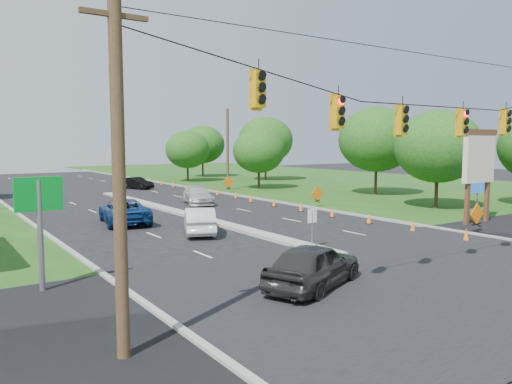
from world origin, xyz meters
TOP-DOWN VIEW (x-y plane):
  - ground at (0.00, 0.00)m, footprint 160.00×160.00m
  - grass_right at (30.00, 20.00)m, footprint 40.00×160.00m
  - cross_street at (0.00, 0.00)m, footprint 160.00×14.00m
  - curb_left at (-10.10, 30.00)m, footprint 0.25×110.00m
  - curb_right at (10.10, 30.00)m, footprint 0.25×110.00m
  - median at (0.00, 21.00)m, footprint 1.00×34.00m
  - median_sign at (0.00, 6.00)m, footprint 0.55×0.06m
  - signal_span at (-0.05, -1.00)m, footprint 25.60×0.32m
  - utility_pole_far_right at (12.50, 35.00)m, footprint 0.28×0.28m
  - pylon_sign at (14.31, 6.20)m, footprint 5.90×2.30m
  - cone_0 at (8.28, 3.00)m, footprint 0.32×0.32m
  - cone_1 at (8.28, 6.50)m, footprint 0.32×0.32m
  - cone_2 at (8.28, 10.00)m, footprint 0.32×0.32m
  - cone_3 at (8.28, 13.50)m, footprint 0.32×0.32m
  - cone_4 at (8.28, 17.00)m, footprint 0.32×0.32m
  - cone_5 at (8.28, 20.50)m, footprint 0.32×0.32m
  - cone_6 at (8.28, 24.00)m, footprint 0.32×0.32m
  - cone_7 at (8.88, 27.50)m, footprint 0.32×0.32m
  - cone_8 at (8.88, 31.00)m, footprint 0.32×0.32m
  - cone_9 at (8.88, 34.50)m, footprint 0.32×0.32m
  - cone_10 at (8.88, 38.00)m, footprint 0.32×0.32m
  - cone_11 at (8.88, 41.50)m, footprint 0.32×0.32m
  - cone_12 at (8.88, 45.00)m, footprint 0.32×0.32m
  - cone_13 at (8.88, 48.50)m, footprint 0.32×0.32m
  - work_sign_0 at (10.80, 4.00)m, footprint 1.27×0.58m
  - work_sign_1 at (10.80, 18.00)m, footprint 1.27×0.58m
  - work_sign_2 at (10.80, 32.00)m, footprint 1.27×0.58m
  - tree_7 at (18.00, 12.00)m, footprint 6.72×6.72m
  - tree_8 at (22.00, 22.00)m, footprint 7.56×7.56m
  - tree_9 at (16.00, 34.00)m, footprint 5.88×5.88m
  - tree_10 at (24.00, 44.00)m, footprint 7.56×7.56m
  - tree_11 at (20.00, 55.00)m, footprint 6.72×6.72m
  - tree_12 at (14.00, 48.00)m, footprint 5.88×5.88m
  - black_sedan at (-4.21, 1.00)m, footprint 5.31×3.76m
  - white_sedan at (-2.57, 13.02)m, footprint 3.41×4.96m
  - blue_pickup at (-4.92, 19.06)m, footprint 3.68×6.24m
  - silver_car_far at (3.81, 25.51)m, footprint 3.55×5.59m
  - silver_car_oncoming at (-6.05, 38.61)m, footprint 1.73×4.19m
  - dark_car_receding at (4.60, 42.00)m, footprint 2.98×4.30m

SIDE VIEW (x-z plane):
  - ground at x=0.00m, z-range 0.00..0.00m
  - grass_right at x=30.00m, z-range -0.03..0.03m
  - cross_street at x=0.00m, z-range -0.01..0.01m
  - curb_left at x=-10.10m, z-range -0.08..0.08m
  - curb_right at x=10.10m, z-range -0.08..0.08m
  - median at x=0.00m, z-range -0.09..0.09m
  - cone_0 at x=8.28m, z-range 0.00..0.70m
  - cone_1 at x=8.28m, z-range 0.00..0.70m
  - cone_2 at x=8.28m, z-range 0.00..0.70m
  - cone_3 at x=8.28m, z-range 0.00..0.70m
  - cone_4 at x=8.28m, z-range 0.00..0.70m
  - cone_5 at x=8.28m, z-range 0.00..0.70m
  - cone_6 at x=8.28m, z-range 0.00..0.70m
  - cone_7 at x=8.88m, z-range 0.00..0.70m
  - cone_8 at x=8.88m, z-range 0.00..0.70m
  - cone_9 at x=8.88m, z-range 0.00..0.70m
  - cone_10 at x=8.88m, z-range 0.00..0.70m
  - cone_11 at x=8.88m, z-range 0.00..0.70m
  - cone_12 at x=8.88m, z-range 0.00..0.70m
  - cone_13 at x=8.88m, z-range 0.00..0.70m
  - dark_car_receding at x=4.60m, z-range 0.00..1.34m
  - silver_car_oncoming at x=-6.05m, z-range 0.00..1.42m
  - silver_car_far at x=3.81m, z-range 0.00..1.51m
  - white_sedan at x=-2.57m, z-range 0.00..1.55m
  - blue_pickup at x=-4.92m, z-range 0.00..1.63m
  - black_sedan at x=-4.21m, z-range 0.00..1.68m
  - work_sign_0 at x=10.80m, z-range 0.41..1.78m
  - work_sign_1 at x=10.80m, z-range 0.41..1.78m
  - work_sign_2 at x=10.80m, z-range 0.41..1.78m
  - median_sign at x=0.00m, z-range 0.44..2.49m
  - pylon_sign at x=14.31m, z-range 0.94..7.06m
  - tree_9 at x=16.00m, z-range 0.91..7.77m
  - tree_12 at x=14.00m, z-range 0.91..7.77m
  - utility_pole_far_right at x=12.50m, z-range 0.00..9.00m
  - tree_7 at x=18.00m, z-range 1.04..8.88m
  - tree_11 at x=20.00m, z-range 1.04..8.88m
  - signal_span at x=-0.05m, z-range 0.47..9.47m
  - tree_8 at x=22.00m, z-range 1.17..9.99m
  - tree_10 at x=24.00m, z-range 1.17..9.99m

